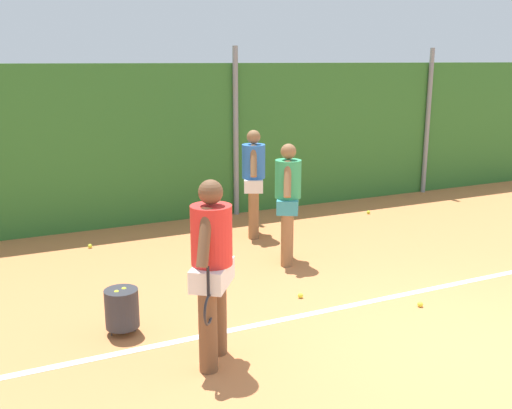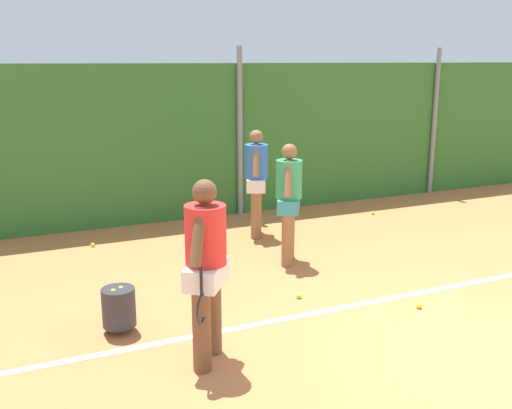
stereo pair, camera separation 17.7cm
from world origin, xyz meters
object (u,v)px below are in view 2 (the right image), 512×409
tennis_ball_2 (299,296)px  ball_hopper (119,307)px  player_foreground_near (206,263)px  player_midcourt (289,197)px  tennis_ball_3 (419,306)px  player_backcourt_far (256,177)px  tennis_ball_5 (373,213)px  tennis_ball_1 (93,245)px

tennis_ball_2 → ball_hopper: bearing=-179.2°
player_foreground_near → player_midcourt: (2.03, 2.27, -0.04)m
ball_hopper → tennis_ball_3: bearing=-13.6°
player_foreground_near → player_backcourt_far: (2.15, 3.69, -0.02)m
tennis_ball_2 → tennis_ball_5: bearing=43.4°
tennis_ball_1 → tennis_ball_5: size_ratio=1.00×
tennis_ball_2 → tennis_ball_5: size_ratio=1.00×
player_foreground_near → tennis_ball_2: bearing=160.0°
player_backcourt_far → tennis_ball_1: player_backcourt_far is taller
ball_hopper → tennis_ball_5: ball_hopper is taller
player_midcourt → tennis_ball_2: 1.64m
tennis_ball_1 → tennis_ball_5: same height
player_backcourt_far → tennis_ball_2: (-0.61, -2.68, -0.96)m
player_foreground_near → tennis_ball_3: bearing=130.3°
player_foreground_near → ball_hopper: bearing=-109.4°
player_backcourt_far → tennis_ball_5: size_ratio=26.82×
tennis_ball_5 → tennis_ball_3: bearing=-117.8°
player_backcourt_far → tennis_ball_5: 2.78m
player_midcourt → tennis_ball_2: (-0.48, -1.26, -0.94)m
player_foreground_near → player_midcourt: size_ratio=1.05×
tennis_ball_5 → ball_hopper: bearing=-150.6°
ball_hopper → player_backcourt_far: bearing=43.9°
ball_hopper → tennis_ball_3: ball_hopper is taller
player_foreground_near → ball_hopper: size_ratio=3.53×
ball_hopper → tennis_ball_1: ball_hopper is taller
tennis_ball_2 → player_backcourt_far: bearing=77.2°
player_backcourt_far → ball_hopper: size_ratio=3.45×
player_midcourt → tennis_ball_1: 3.26m
tennis_ball_3 → player_foreground_near: bearing=-176.4°
ball_hopper → player_midcourt: bearing=25.6°
player_backcourt_far → tennis_ball_3: bearing=-146.0°
player_backcourt_far → ball_hopper: player_backcourt_far is taller
player_midcourt → tennis_ball_5: size_ratio=26.28×
player_midcourt → ball_hopper: 3.06m
player_foreground_near → player_midcourt: player_foreground_near is taller
tennis_ball_5 → player_midcourt: bearing=-147.0°
player_backcourt_far → tennis_ball_5: bearing=-57.5°
ball_hopper → tennis_ball_3: size_ratio=7.78×
ball_hopper → tennis_ball_5: bearing=29.4°
player_foreground_near → tennis_ball_3: player_foreground_near is taller
tennis_ball_3 → tennis_ball_5: (2.03, 3.86, 0.00)m
tennis_ball_2 → tennis_ball_3: same height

